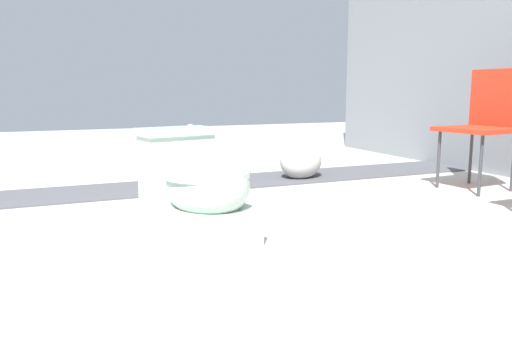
{
  "coord_description": "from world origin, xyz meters",
  "views": [
    {
      "loc": [
        2.17,
        -0.46,
        0.69
      ],
      "look_at": [
        -0.04,
        0.48,
        0.3
      ],
      "focal_mm": 35.0,
      "sensor_mm": 36.0,
      "label": 1
    }
  ],
  "objects": [
    {
      "name": "toilet",
      "position": [
        -0.04,
        0.18,
        0.22
      ],
      "size": [
        0.69,
        0.49,
        0.52
      ],
      "rotation": [
        0.0,
        0.0,
        0.21
      ],
      "color": "#B2C6B7",
      "rests_on": "ground"
    },
    {
      "name": "folding_chair_left",
      "position": [
        -0.4,
        2.38,
        0.51
      ],
      "size": [
        0.48,
        0.48,
        0.83
      ],
      "rotation": [
        0.0,
        0.0,
        -1.47
      ],
      "color": "red",
      "rests_on": "ground"
    },
    {
      "name": "ground_plane",
      "position": [
        0.0,
        0.0,
        0.0
      ],
      "size": [
        14.0,
        14.0,
        0.0
      ],
      "primitive_type": "plane",
      "color": "#B7B2A8"
    },
    {
      "name": "boulder_near",
      "position": [
        -1.23,
        1.37,
        0.14
      ],
      "size": [
        0.39,
        0.44,
        0.27
      ],
      "primitive_type": "ellipsoid",
      "rotation": [
        0.0,
        0.0,
        1.91
      ],
      "color": "#B7B2AD",
      "rests_on": "ground"
    },
    {
      "name": "gravel_strip",
      "position": [
        -1.29,
        0.5,
        0.01
      ],
      "size": [
        0.56,
        8.0,
        0.01
      ],
      "primitive_type": "cube",
      "color": "#4C4C51",
      "rests_on": "ground"
    }
  ]
}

